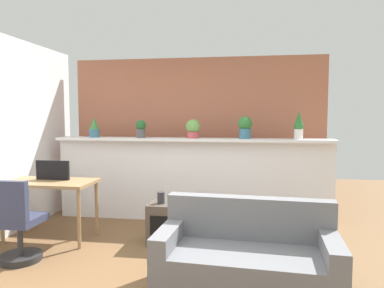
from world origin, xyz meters
name	(u,v)px	position (x,y,z in m)	size (l,w,h in m)	color
ground_plane	(158,282)	(0.00, 0.00, 0.00)	(12.00, 12.00, 0.00)	brown
divider_wall	(191,181)	(0.00, 2.00, 0.60)	(4.07, 0.16, 1.20)	white
plant_shelf	(190,140)	(0.00, 1.96, 1.22)	(4.07, 0.33, 0.04)	white
brick_wall_behind	(197,135)	(0.00, 2.60, 1.25)	(4.07, 0.10, 2.50)	#AD664C
potted_plant_0	(94,128)	(-1.48, 1.95, 1.39)	(0.15, 0.15, 0.31)	#386B84
potted_plant_1	(141,128)	(-0.75, 1.94, 1.38)	(0.16, 0.16, 0.27)	#4C4C51
potted_plant_2	(193,128)	(0.04, 1.98, 1.38)	(0.21, 0.21, 0.28)	#B7474C
potted_plant_3	(245,127)	(0.79, 1.98, 1.41)	(0.20, 0.20, 0.32)	#386B84
potted_plant_4	(299,126)	(1.53, 2.00, 1.43)	(0.14, 0.14, 0.39)	silver
desk	(50,188)	(-1.62, 0.93, 0.67)	(1.10, 0.60, 0.75)	#99754C
tv_monitor	(53,170)	(-1.63, 1.01, 0.87)	(0.44, 0.04, 0.25)	black
office_chair	(16,227)	(-1.59, 0.19, 0.39)	(0.44, 0.45, 0.91)	#262628
side_cube_shelf	(165,223)	(-0.16, 1.02, 0.25)	(0.40, 0.41, 0.50)	#4C4238
vase_on_shelf	(161,198)	(-0.21, 0.99, 0.57)	(0.09, 0.09, 0.14)	#2D2D33
couch	(247,261)	(0.83, -0.06, 0.28)	(1.60, 0.85, 0.80)	slate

